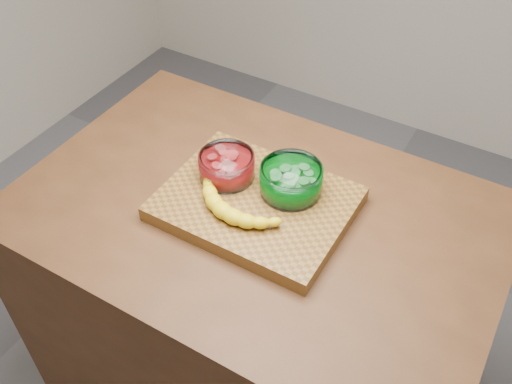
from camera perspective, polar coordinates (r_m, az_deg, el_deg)
The scene contains 5 objects.
counter at distance 1.77m, azimuth 0.00°, elevation -12.05°, with size 1.20×0.80×0.90m, color #4E2D17.
cutting_board at distance 1.40m, azimuth 0.00°, elevation -1.18°, with size 0.45×0.35×0.04m, color brown.
bowl_red at distance 1.43m, azimuth -2.95°, elevation 2.60°, with size 0.14×0.14×0.07m.
bowl_green at distance 1.39m, azimuth 3.51°, elevation 1.20°, with size 0.15×0.15×0.07m.
banana at distance 1.35m, azimuth -1.83°, elevation -0.98°, with size 0.28×0.16×0.04m, color yellow, non-canonical shape.
Camera 1 is at (0.50, -0.86, 1.91)m, focal length 40.00 mm.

